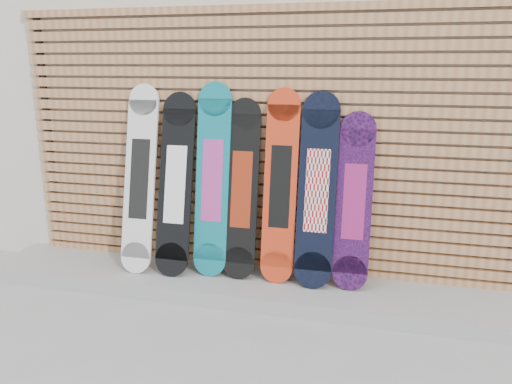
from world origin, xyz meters
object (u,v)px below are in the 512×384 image
snowboard_1 (176,185)px  snowboard_6 (354,202)px  snowboard_4 (280,187)px  snowboard_0 (140,179)px  snowboard_3 (242,190)px  snowboard_2 (212,180)px  snowboard_5 (317,191)px

snowboard_1 → snowboard_6: bearing=1.9°
snowboard_1 → snowboard_6: snowboard_1 is taller
snowboard_1 → snowboard_4: (0.88, 0.05, 0.02)m
snowboard_4 → snowboard_6: snowboard_4 is taller
snowboard_0 → snowboard_3: (0.88, 0.05, -0.05)m
snowboard_4 → snowboard_6: (0.59, 0.00, -0.09)m
snowboard_2 → snowboard_4: size_ratio=1.03×
snowboard_2 → snowboard_5: (0.87, -0.02, -0.03)m
snowboard_0 → snowboard_6: bearing=1.7°
snowboard_4 → snowboard_5: (0.30, -0.02, -0.01)m
snowboard_6 → snowboard_2: bearing=-179.7°
snowboard_0 → snowboard_4: snowboard_0 is taller
snowboard_5 → snowboard_2: bearing=179.0°
snowboard_0 → snowboard_5: size_ratio=1.02×
snowboard_3 → snowboard_4: snowboard_4 is taller
snowboard_5 → snowboard_6: snowboard_5 is taller
snowboard_3 → snowboard_5: snowboard_5 is taller
snowboard_1 → snowboard_3: size_ratio=1.03×
snowboard_3 → snowboard_5: (0.62, -0.02, 0.03)m
snowboard_1 → snowboard_4: bearing=3.0°
snowboard_3 → snowboard_6: (0.91, 0.00, -0.04)m
snowboard_1 → snowboard_6: size_ratio=1.09×
snowboard_1 → snowboard_3: (0.56, 0.04, -0.02)m
snowboard_5 → snowboard_6: 0.30m
snowboard_5 → snowboard_0: bearing=-178.8°
snowboard_0 → snowboard_1: 0.32m
snowboard_0 → snowboard_5: snowboard_0 is taller
snowboard_0 → snowboard_2: size_ratio=0.99×
snowboard_2 → snowboard_3: (0.25, 0.00, -0.06)m
snowboard_3 → snowboard_6: snowboard_3 is taller
snowboard_2 → snowboard_6: size_ratio=1.15×
snowboard_6 → snowboard_0: bearing=-178.3°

